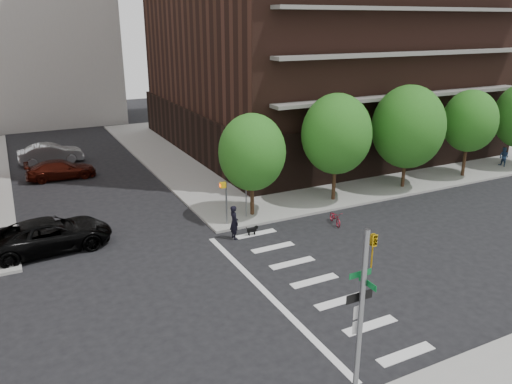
% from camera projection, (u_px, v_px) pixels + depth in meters
% --- Properties ---
extents(ground, '(120.00, 120.00, 0.00)m').
position_uv_depth(ground, '(257.00, 296.00, 21.73)').
color(ground, black).
rests_on(ground, ground).
extents(sidewalk_ne, '(39.00, 33.00, 0.15)m').
position_uv_depth(sidewalk_ne, '(333.00, 139.00, 50.28)').
color(sidewalk_ne, gray).
rests_on(sidewalk_ne, ground).
extents(crosswalk, '(3.85, 13.00, 0.01)m').
position_uv_depth(crosswalk, '(300.00, 285.00, 22.67)').
color(crosswalk, silver).
rests_on(crosswalk, ground).
extents(tree_a, '(4.00, 4.00, 5.90)m').
position_uv_depth(tree_a, '(252.00, 152.00, 29.29)').
color(tree_a, '#301E11').
rests_on(tree_a, sidewalk_ne).
extents(tree_b, '(4.50, 4.50, 6.65)m').
position_uv_depth(tree_b, '(336.00, 134.00, 31.69)').
color(tree_b, '#301E11').
rests_on(tree_b, sidewalk_ne).
extents(tree_c, '(5.00, 5.00, 6.80)m').
position_uv_depth(tree_c, '(408.00, 127.00, 34.27)').
color(tree_c, '#301E11').
rests_on(tree_c, sidewalk_ne).
extents(tree_d, '(4.00, 4.00, 6.20)m').
position_uv_depth(tree_d, '(470.00, 121.00, 36.86)').
color(tree_d, '#301E11').
rests_on(tree_d, sidewalk_ne).
extents(traffic_signal, '(0.90, 0.75, 6.00)m').
position_uv_depth(traffic_signal, '(360.00, 339.00, 14.33)').
color(traffic_signal, slate).
rests_on(traffic_signal, sidewalk_s).
extents(pedestrian_signal, '(2.18, 0.67, 2.60)m').
position_uv_depth(pedestrian_signal, '(231.00, 195.00, 28.80)').
color(pedestrian_signal, slate).
rests_on(pedestrian_signal, sidewalk_ne).
extents(parked_car_black, '(3.24, 6.30, 1.70)m').
position_uv_depth(parked_car_black, '(51.00, 235.00, 25.89)').
color(parked_car_black, black).
rests_on(parked_car_black, ground).
extents(parked_car_maroon, '(2.17, 5.07, 1.46)m').
position_uv_depth(parked_car_maroon, '(61.00, 169.00, 37.65)').
color(parked_car_maroon, '#380E07').
rests_on(parked_car_maroon, ground).
extents(parked_car_silver, '(1.81, 5.12, 1.68)m').
position_uv_depth(parked_car_silver, '(51.00, 154.00, 41.71)').
color(parked_car_silver, '#9DA0A4').
rests_on(parked_car_silver, ground).
extents(scooter, '(0.86, 1.62, 0.81)m').
position_uv_depth(scooter, '(335.00, 218.00, 29.32)').
color(scooter, maroon).
rests_on(scooter, ground).
extents(dog_walker, '(0.70, 0.46, 1.92)m').
position_uv_depth(dog_walker, '(234.00, 222.00, 27.19)').
color(dog_walker, black).
rests_on(dog_walker, ground).
extents(dog, '(0.62, 0.21, 0.52)m').
position_uv_depth(dog, '(252.00, 230.00, 27.81)').
color(dog, black).
rests_on(dog, ground).
extents(pedestrian_far, '(0.77, 0.60, 1.56)m').
position_uv_depth(pedestrian_far, '(504.00, 157.00, 40.34)').
color(pedestrian_far, navy).
rests_on(pedestrian_far, sidewalk_ne).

